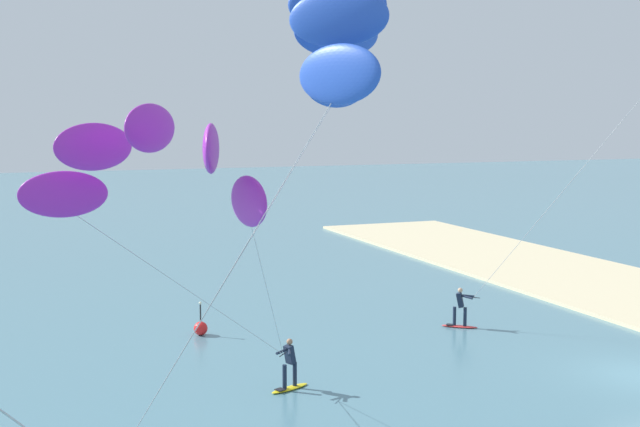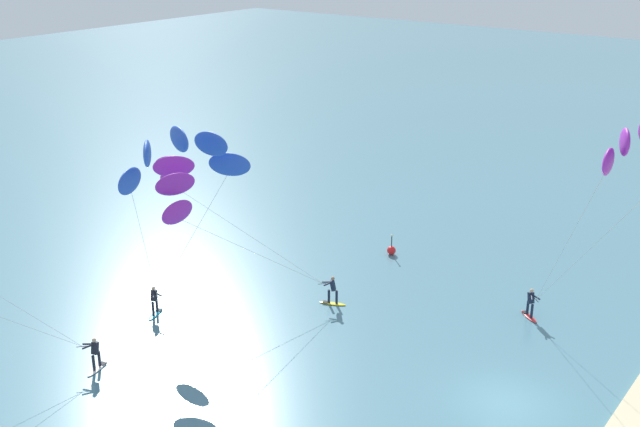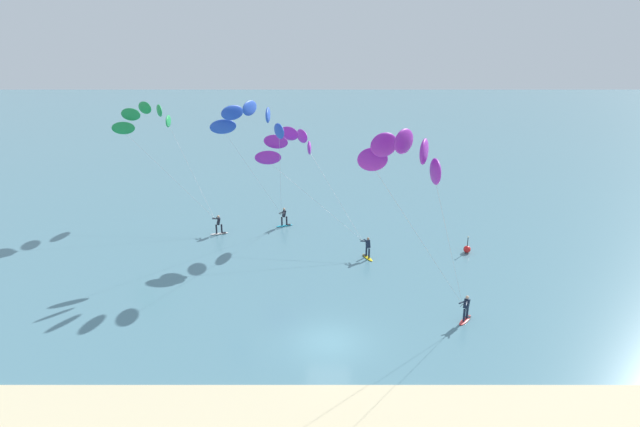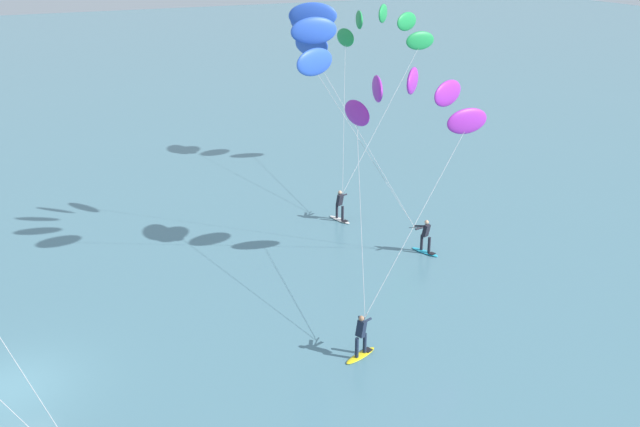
{
  "view_description": "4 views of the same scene",
  "coord_description": "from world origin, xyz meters",
  "px_view_note": "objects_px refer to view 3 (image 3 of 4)",
  "views": [
    {
      "loc": [
        -22.18,
        20.62,
        8.77
      ],
      "look_at": [
        2.2,
        11.04,
        5.8
      ],
      "focal_mm": 48.05,
      "sensor_mm": 36.0,
      "label": 1
    },
    {
      "loc": [
        -28.16,
        -10.85,
        19.93
      ],
      "look_at": [
        0.89,
        10.93,
        6.25
      ],
      "focal_mm": 43.56,
      "sensor_mm": 36.0,
      "label": 2
    },
    {
      "loc": [
        -0.49,
        -27.12,
        17.14
      ],
      "look_at": [
        -0.35,
        12.46,
        3.34
      ],
      "focal_mm": 31.25,
      "sensor_mm": 36.0,
      "label": 3
    },
    {
      "loc": [
        23.07,
        1.11,
        14.53
      ],
      "look_at": [
        -1.08,
        12.01,
        4.03
      ],
      "focal_mm": 40.66,
      "sensor_mm": 36.0,
      "label": 4
    }
  ],
  "objects_px": {
    "marker_buoy": "(465,249)",
    "kitesurfer_mid_water": "(249,123)",
    "kitesurfer_nearshore": "(406,164)",
    "kitesurfer_far_out": "(290,147)",
    "kitesurfer_downwind": "(146,120)"
  },
  "relations": [
    {
      "from": "kitesurfer_nearshore",
      "to": "kitesurfer_mid_water",
      "type": "xyz_separation_m",
      "value": [
        -8.94,
        17.1,
        -1.16
      ]
    },
    {
      "from": "kitesurfer_mid_water",
      "to": "marker_buoy",
      "type": "distance_m",
      "value": 19.14
    },
    {
      "from": "kitesurfer_nearshore",
      "to": "kitesurfer_downwind",
      "type": "height_order",
      "value": "kitesurfer_nearshore"
    },
    {
      "from": "kitesurfer_nearshore",
      "to": "kitesurfer_far_out",
      "type": "xyz_separation_m",
      "value": [
        -6.15,
        20.14,
        -3.62
      ]
    },
    {
      "from": "kitesurfer_nearshore",
      "to": "marker_buoy",
      "type": "distance_m",
      "value": 20.7
    },
    {
      "from": "kitesurfer_mid_water",
      "to": "kitesurfer_far_out",
      "type": "relative_size",
      "value": 1.26
    },
    {
      "from": "kitesurfer_nearshore",
      "to": "marker_buoy",
      "type": "relative_size",
      "value": 9.23
    },
    {
      "from": "kitesurfer_far_out",
      "to": "kitesurfer_nearshore",
      "type": "bearing_deg",
      "value": -73.02
    },
    {
      "from": "marker_buoy",
      "to": "kitesurfer_mid_water",
      "type": "bearing_deg",
      "value": 176.08
    },
    {
      "from": "kitesurfer_nearshore",
      "to": "kitesurfer_far_out",
      "type": "height_order",
      "value": "kitesurfer_nearshore"
    },
    {
      "from": "kitesurfer_mid_water",
      "to": "kitesurfer_downwind",
      "type": "xyz_separation_m",
      "value": [
        -10.36,
        8.85,
        -1.3
      ]
    },
    {
      "from": "kitesurfer_nearshore",
      "to": "kitesurfer_mid_water",
      "type": "distance_m",
      "value": 19.33
    },
    {
      "from": "kitesurfer_nearshore",
      "to": "kitesurfer_downwind",
      "type": "bearing_deg",
      "value": 126.66
    },
    {
      "from": "kitesurfer_nearshore",
      "to": "kitesurfer_downwind",
      "type": "distance_m",
      "value": 32.43
    },
    {
      "from": "kitesurfer_mid_water",
      "to": "marker_buoy",
      "type": "bearing_deg",
      "value": -3.92
    }
  ]
}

